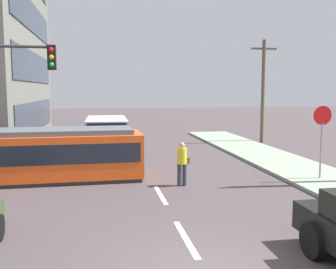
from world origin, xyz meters
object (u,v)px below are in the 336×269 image
object	(u,v)px
city_bus	(107,130)
stop_sign	(322,127)
streetcar_tram	(52,154)
pedestrian_crossing	(182,161)
utility_pole_mid	(263,89)
traffic_light_mast	(12,89)

from	to	relation	value
city_bus	stop_sign	world-z (taller)	stop_sign
streetcar_tram	pedestrian_crossing	distance (m)	5.33
stop_sign	utility_pole_mid	world-z (taller)	utility_pole_mid
stop_sign	utility_pole_mid	bearing A→B (deg)	77.67
streetcar_tram	stop_sign	size ratio (longest dim) A/B	2.51
utility_pole_mid	stop_sign	bearing A→B (deg)	-102.33
city_bus	pedestrian_crossing	world-z (taller)	city_bus
city_bus	stop_sign	xyz separation A→B (m)	(8.21, -11.12, 1.14)
stop_sign	traffic_light_mast	world-z (taller)	traffic_light_mast
city_bus	utility_pole_mid	size ratio (longest dim) A/B	0.81
pedestrian_crossing	utility_pole_mid	world-z (taller)	utility_pole_mid
streetcar_tram	city_bus	world-z (taller)	streetcar_tram
streetcar_tram	traffic_light_mast	distance (m)	3.48
traffic_light_mast	stop_sign	bearing A→B (deg)	-0.26
streetcar_tram	pedestrian_crossing	world-z (taller)	streetcar_tram
pedestrian_crossing	streetcar_tram	bearing A→B (deg)	159.09
pedestrian_crossing	city_bus	bearing A→B (deg)	103.61
pedestrian_crossing	utility_pole_mid	xyz separation A→B (m)	(8.01, 10.86, 2.73)
pedestrian_crossing	utility_pole_mid	distance (m)	13.77
stop_sign	pedestrian_crossing	bearing A→B (deg)	177.32
city_bus	utility_pole_mid	distance (m)	10.96
traffic_light_mast	utility_pole_mid	distance (m)	17.81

